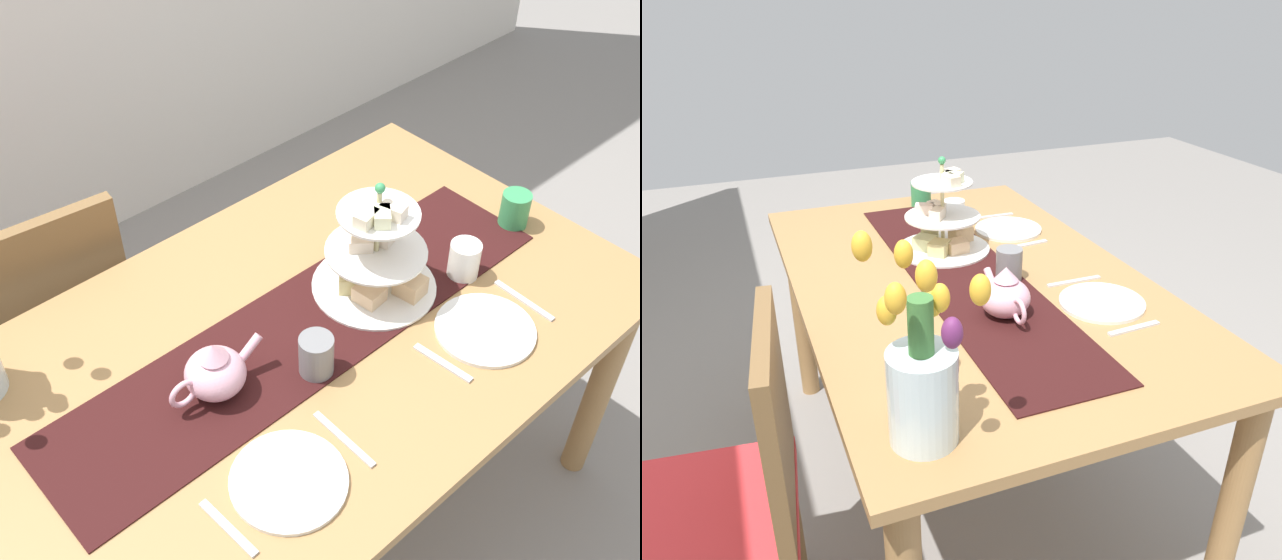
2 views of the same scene
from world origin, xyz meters
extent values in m
plane|color=gray|center=(0.00, 0.00, 0.00)|extent=(8.00, 8.00, 0.00)
cube|color=#A37747|center=(0.00, 0.00, 0.76)|extent=(1.57, 0.98, 0.03)
cylinder|color=#A37747|center=(0.71, -0.42, 0.37)|extent=(0.07, 0.07, 0.74)
cylinder|color=#A37747|center=(0.71, 0.42, 0.37)|extent=(0.07, 0.07, 0.74)
cylinder|color=brown|center=(-0.13, 0.95, 0.21)|extent=(0.04, 0.04, 0.41)
cylinder|color=brown|center=(-0.17, 0.59, 0.21)|extent=(0.04, 0.04, 0.41)
cylinder|color=brown|center=(-0.53, 0.63, 0.21)|extent=(0.04, 0.04, 0.41)
cube|color=red|center=(-0.33, 0.79, 0.43)|extent=(0.47, 0.47, 0.05)
cube|color=brown|center=(-0.35, 0.60, 0.69)|extent=(0.42, 0.08, 0.45)
cube|color=black|center=(0.00, 0.01, 0.77)|extent=(1.30, 0.30, 0.00)
cylinder|color=beige|center=(0.21, 0.00, 0.91)|extent=(0.01, 0.01, 0.28)
cylinder|color=white|center=(0.21, 0.00, 0.78)|extent=(0.30, 0.30, 0.01)
cylinder|color=white|center=(0.21, 0.00, 0.89)|extent=(0.24, 0.24, 0.01)
cylinder|color=white|center=(0.21, 0.00, 1.00)|extent=(0.19, 0.19, 0.01)
cube|color=beige|center=(0.31, 0.01, 0.81)|extent=(0.08, 0.08, 0.05)
cube|color=beige|center=(0.23, 0.06, 0.80)|extent=(0.09, 0.09, 0.04)
cube|color=#D4C680|center=(0.17, 0.03, 0.80)|extent=(0.08, 0.08, 0.04)
cube|color=beige|center=(0.17, -0.03, 0.80)|extent=(0.06, 0.07, 0.04)
cube|color=#E5BD8A|center=(0.26, -0.08, 0.80)|extent=(0.07, 0.07, 0.05)
cube|color=beige|center=(0.25, 0.01, 0.91)|extent=(0.06, 0.05, 0.03)
cube|color=beige|center=(0.25, 0.05, 0.91)|extent=(0.06, 0.07, 0.03)
cube|color=beige|center=(0.19, 0.03, 0.91)|extent=(0.07, 0.06, 0.03)
cube|color=beige|center=(0.16, -0.01, 1.02)|extent=(0.06, 0.05, 0.03)
cube|color=beige|center=(0.19, -0.03, 1.02)|extent=(0.06, 0.07, 0.03)
cube|color=#F0DDC6|center=(0.23, -0.03, 1.02)|extent=(0.05, 0.06, 0.03)
sphere|color=#389356|center=(0.21, 0.00, 1.07)|extent=(0.02, 0.02, 0.02)
ellipsoid|color=#E5A8BC|center=(-0.26, 0.00, 0.82)|extent=(0.13, 0.13, 0.10)
cone|color=#E5A8BC|center=(-0.26, 0.00, 0.89)|extent=(0.06, 0.06, 0.04)
cylinder|color=#E5A8BC|center=(-0.17, 0.00, 0.83)|extent=(0.07, 0.02, 0.06)
torus|color=#E5A8BC|center=(-0.34, 0.00, 0.82)|extent=(0.07, 0.01, 0.07)
cylinder|color=white|center=(-0.29, -0.27, 0.78)|extent=(0.23, 0.23, 0.01)
cube|color=silver|center=(-0.44, -0.27, 0.77)|extent=(0.02, 0.15, 0.01)
cube|color=silver|center=(-0.15, -0.27, 0.77)|extent=(0.02, 0.17, 0.01)
cylinder|color=white|center=(0.30, -0.27, 0.78)|extent=(0.23, 0.23, 0.01)
cube|color=silver|center=(0.15, -0.27, 0.77)|extent=(0.03, 0.15, 0.01)
cube|color=silver|center=(0.44, -0.27, 0.77)|extent=(0.02, 0.17, 0.01)
cylinder|color=slate|center=(-0.06, -0.10, 0.82)|extent=(0.08, 0.08, 0.09)
cylinder|color=white|center=(0.41, -0.11, 0.82)|extent=(0.08, 0.08, 0.09)
cylinder|color=#389356|center=(0.66, -0.07, 0.82)|extent=(0.08, 0.08, 0.09)
camera|label=1|loc=(-0.81, -0.93, 2.08)|focal=44.27mm
camera|label=2|loc=(-1.54, 0.62, 1.56)|focal=35.15mm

